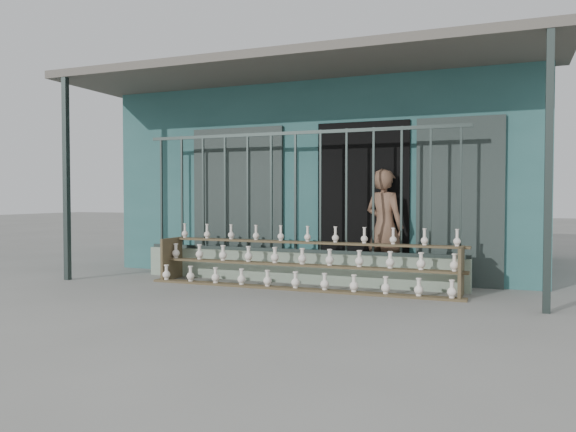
% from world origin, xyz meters
% --- Properties ---
extents(ground, '(60.00, 60.00, 0.00)m').
position_xyz_m(ground, '(0.00, 0.00, 0.00)').
color(ground, slate).
extents(workshop_building, '(7.40, 6.60, 3.21)m').
position_xyz_m(workshop_building, '(0.00, 4.23, 1.62)').
color(workshop_building, '#2B5A5A').
rests_on(workshop_building, ground).
extents(parapet_wall, '(5.00, 0.20, 0.45)m').
position_xyz_m(parapet_wall, '(0.00, 1.30, 0.23)').
color(parapet_wall, gray).
rests_on(parapet_wall, ground).
extents(security_fence, '(5.00, 0.04, 1.80)m').
position_xyz_m(security_fence, '(-0.00, 1.30, 1.35)').
color(security_fence, '#283330').
rests_on(security_fence, parapet_wall).
extents(shelf_rack, '(4.50, 0.68, 0.85)m').
position_xyz_m(shelf_rack, '(0.25, 0.89, 0.36)').
color(shelf_rack, brown).
rests_on(shelf_rack, ground).
extents(elderly_woman, '(0.72, 0.61, 1.68)m').
position_xyz_m(elderly_woman, '(1.27, 1.62, 0.84)').
color(elderly_woman, brown).
rests_on(elderly_woman, ground).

